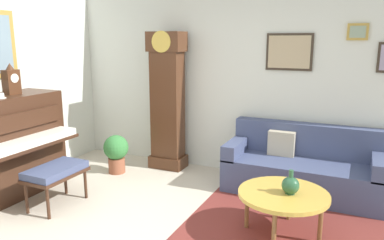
{
  "coord_description": "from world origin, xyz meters",
  "views": [
    {
      "loc": [
        1.67,
        -2.66,
        1.91
      ],
      "look_at": [
        -0.01,
        0.95,
        1.04
      ],
      "focal_mm": 34.69,
      "sensor_mm": 36.0,
      "label": 1
    }
  ],
  "objects": [
    {
      "name": "teacup",
      "position": [
        -2.08,
        0.22,
        1.28
      ],
      "size": [
        0.12,
        0.12,
        0.06
      ],
      "color": "white",
      "rests_on": "piano"
    },
    {
      "name": "mantel_clock",
      "position": [
        -2.23,
        0.5,
        1.42
      ],
      "size": [
        0.13,
        0.18,
        0.38
      ],
      "color": "#4C2B19",
      "rests_on": "piano"
    },
    {
      "name": "couch",
      "position": [
        1.06,
        1.98,
        0.31
      ],
      "size": [
        1.9,
        0.8,
        0.84
      ],
      "color": "#424C70",
      "rests_on": "ground_plane"
    },
    {
      "name": "area_rug",
      "position": [
        1.11,
        0.9,
        0.0
      ],
      "size": [
        2.1,
        1.5,
        0.01
      ],
      "primitive_type": "cube",
      "color": "maroon",
      "rests_on": "ground_plane"
    },
    {
      "name": "green_jug",
      "position": [
        1.12,
        0.76,
        0.54
      ],
      "size": [
        0.17,
        0.17,
        0.24
      ],
      "color": "#234C33",
      "rests_on": "coffee_table"
    },
    {
      "name": "piano_bench",
      "position": [
        -1.47,
        0.35,
        0.41
      ],
      "size": [
        0.42,
        0.7,
        0.48
      ],
      "color": "#3D2316",
      "rests_on": "ground_plane"
    },
    {
      "name": "coffee_table",
      "position": [
        1.06,
        0.77,
        0.42
      ],
      "size": [
        0.88,
        0.88,
        0.45
      ],
      "color": "gold",
      "rests_on": "ground_plane"
    },
    {
      "name": "grandfather_clock",
      "position": [
        -0.94,
        2.08,
        0.96
      ],
      "size": [
        0.52,
        0.34,
        2.03
      ],
      "color": "#4C2B19",
      "rests_on": "ground_plane"
    },
    {
      "name": "piano",
      "position": [
        -2.23,
        0.3,
        0.63
      ],
      "size": [
        0.87,
        1.44,
        1.25
      ],
      "color": "#3D2316",
      "rests_on": "ground_plane"
    },
    {
      "name": "wall_back",
      "position": [
        0.02,
        2.4,
        1.4
      ],
      "size": [
        5.3,
        0.13,
        2.8
      ],
      "color": "silver",
      "rests_on": "ground_plane"
    },
    {
      "name": "potted_plant",
      "position": [
        -1.5,
        1.55,
        0.32
      ],
      "size": [
        0.36,
        0.36,
        0.56
      ],
      "color": "#935138",
      "rests_on": "ground_plane"
    }
  ]
}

